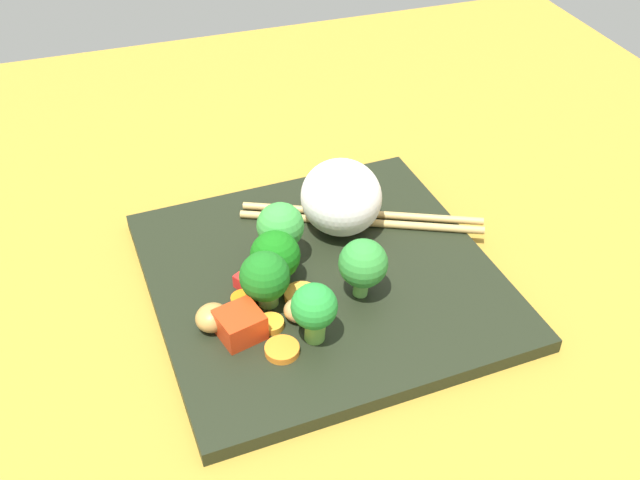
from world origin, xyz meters
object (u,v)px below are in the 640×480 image
Objects in this scene: rice_mound at (341,197)px; carrot_slice_2 at (243,300)px; chopstick_pair at (361,218)px; square_plate at (323,278)px; broccoli_floret_4 at (265,278)px.

carrot_slice_2 is at bearing 122.79° from rice_mound.
chopstick_pair is at bearing -82.38° from rice_mound.
chopstick_pair reaches higher than square_plate.
square_plate is at bearing 146.51° from rice_mound.
rice_mound is at bearing -33.49° from square_plate.
broccoli_floret_4 reaches higher than square_plate.
carrot_slice_2 is 15.06cm from chopstick_pair.
carrot_slice_2 is at bearing 102.39° from square_plate.
chopstick_pair is (8.14, -11.39, -2.61)cm from broccoli_floret_4.
rice_mound is 0.36× the size of chopstick_pair.
rice_mound is (5.46, -3.61, 4.02)cm from square_plate.
rice_mound is 12.14cm from broccoli_floret_4.
rice_mound reaches higher than broccoli_floret_4.
chopstick_pair is at bearing -45.04° from square_plate.
carrot_slice_2 reaches higher than square_plate.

